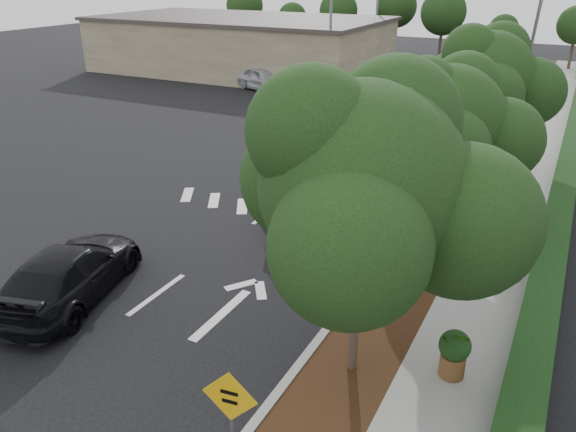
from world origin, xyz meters
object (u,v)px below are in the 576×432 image
Objects in this scene: speed_hump_sign at (231,409)px; silver_suv_ahead at (338,185)px; black_suv_oncoming at (70,273)px; red_jeep at (333,196)px.

silver_suv_ahead is at bearing 96.73° from speed_hump_sign.
red_jeep is at bearing -135.82° from black_suv_oncoming.
silver_suv_ahead is at bearing 126.81° from red_jeep.
black_suv_oncoming is 7.21m from speed_hump_sign.
red_jeep is 0.74× the size of silver_suv_ahead.
red_jeep is 0.83× the size of black_suv_oncoming.
black_suv_oncoming is (-3.67, -8.75, -0.06)m from silver_suv_ahead.
silver_suv_ahead is 9.49m from black_suv_oncoming.
red_jeep reaches higher than black_suv_oncoming.
red_jeep is at bearing 96.39° from speed_hump_sign.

